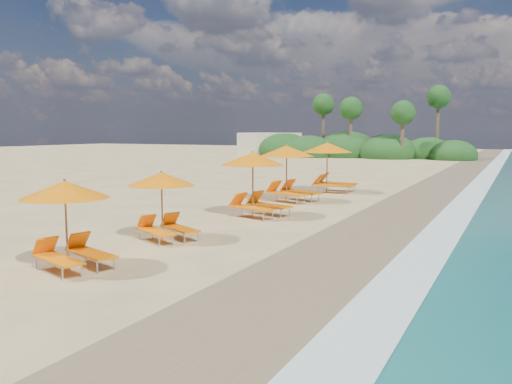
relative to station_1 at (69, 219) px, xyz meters
name	(u,v)px	position (x,y,z in m)	size (l,w,h in m)	color
ground	(256,229)	(1.61, 6.36, -1.17)	(160.00, 160.00, 0.00)	#D7BD7E
wet_sand	(379,240)	(5.61, 6.36, -1.16)	(4.00, 160.00, 0.01)	#8A7652
surf_foam	(479,248)	(8.31, 6.36, -1.14)	(4.00, 160.00, 0.01)	white
station_1	(69,219)	(0.00, 0.00, 0.00)	(2.65, 2.59, 2.08)	olive
station_2	(164,201)	(-0.01, 3.65, -0.03)	(2.68, 2.68, 2.03)	olive
station_3	(256,180)	(0.46, 8.69, 0.19)	(3.05, 2.96, 2.42)	olive
station_4	(290,169)	(-0.06, 13.08, 0.27)	(3.25, 3.17, 2.57)	olive
station_5	(331,164)	(0.43, 17.32, 0.30)	(2.88, 2.68, 2.61)	olive
treeline	(355,149)	(-8.33, 51.88, -0.17)	(25.80, 8.80, 9.74)	#163D14
beach_building	(270,144)	(-20.39, 54.36, 0.23)	(7.00, 5.00, 2.80)	beige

